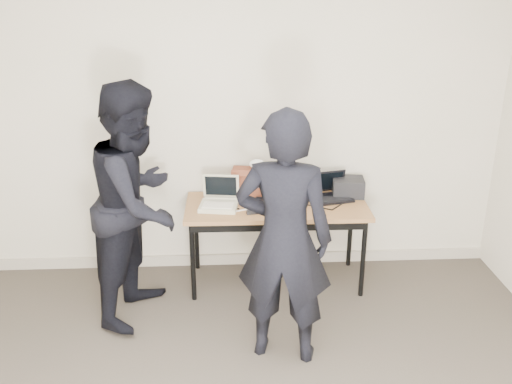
{
  "coord_description": "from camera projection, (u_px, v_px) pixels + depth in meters",
  "views": [
    {
      "loc": [
        -0.11,
        -2.44,
        2.52
      ],
      "look_at": [
        0.1,
        1.6,
        0.95
      ],
      "focal_mm": 40.0,
      "sensor_mm": 36.0,
      "label": 1
    }
  ],
  "objects": [
    {
      "name": "person_observer",
      "position": [
        138.0,
        203.0,
        4.24
      ],
      "size": [
        0.93,
        1.06,
        1.82
      ],
      "primitive_type": "imported",
      "rotation": [
        0.0,
        0.0,
        1.26
      ],
      "color": "black",
      "rests_on": "ground"
    },
    {
      "name": "cables",
      "position": [
        282.0,
        205.0,
        4.7
      ],
      "size": [
        1.15,
        0.41,
        0.01
      ],
      "rotation": [
        0.0,
        0.0,
        -0.1
      ],
      "color": "silver",
      "rests_on": "desk"
    },
    {
      "name": "tissue",
      "position": [
        257.0,
        164.0,
        4.81
      ],
      "size": [
        0.14,
        0.11,
        0.08
      ],
      "primitive_type": "ellipsoid",
      "rotation": [
        0.0,
        0.0,
        0.12
      ],
      "color": "white",
      "rests_on": "leather_satchel"
    },
    {
      "name": "person_typist",
      "position": [
        284.0,
        239.0,
        3.73
      ],
      "size": [
        0.72,
        0.56,
        1.76
      ],
      "primitive_type": "imported",
      "rotation": [
        0.0,
        0.0,
        2.92
      ],
      "color": "black",
      "rests_on": "ground"
    },
    {
      "name": "laptop_right",
      "position": [
        331.0,
        192.0,
        4.84
      ],
      "size": [
        0.36,
        0.35,
        0.22
      ],
      "rotation": [
        0.0,
        0.0,
        0.24
      ],
      "color": "black",
      "rests_on": "desk"
    },
    {
      "name": "baseboard",
      "position": [
        242.0,
        259.0,
        5.25
      ],
      "size": [
        4.5,
        0.03,
        0.1
      ],
      "primitive_type": "cube",
      "color": "#A89D8B",
      "rests_on": "ground"
    },
    {
      "name": "laptop_beige",
      "position": [
        219.0,
        201.0,
        4.66
      ],
      "size": [
        0.34,
        0.33,
        0.24
      ],
      "rotation": [
        0.0,
        0.0,
        -0.14
      ],
      "color": "beige",
      "rests_on": "desk"
    },
    {
      "name": "room",
      "position": [
        253.0,
        236.0,
        2.7
      ],
      "size": [
        4.6,
        4.6,
        2.8
      ],
      "color": "#3F3830",
      "rests_on": "ground"
    },
    {
      "name": "laptop_center",
      "position": [
        276.0,
        197.0,
        4.69
      ],
      "size": [
        0.41,
        0.4,
        0.29
      ],
      "rotation": [
        0.0,
        0.0,
        -0.09
      ],
      "color": "black",
      "rests_on": "desk"
    },
    {
      "name": "equipment_box",
      "position": [
        348.0,
        187.0,
        4.88
      ],
      "size": [
        0.28,
        0.25,
        0.15
      ],
      "primitive_type": "cube",
      "rotation": [
        0.0,
        0.0,
        -0.1
      ],
      "color": "black",
      "rests_on": "desk"
    },
    {
      "name": "desk",
      "position": [
        277.0,
        212.0,
        4.72
      ],
      "size": [
        1.51,
        0.66,
        0.72
      ],
      "rotation": [
        0.0,
        0.0,
        -0.01
      ],
      "color": "brown",
      "rests_on": "ground"
    },
    {
      "name": "leather_satchel",
      "position": [
        253.0,
        182.0,
        4.86
      ],
      "size": [
        0.38,
        0.23,
        0.25
      ],
      "rotation": [
        0.0,
        0.0,
        -0.15
      ],
      "color": "brown",
      "rests_on": "desk"
    },
    {
      "name": "power_brick",
      "position": [
        251.0,
        212.0,
        4.53
      ],
      "size": [
        0.08,
        0.05,
        0.03
      ],
      "primitive_type": "cube",
      "rotation": [
        0.0,
        0.0,
        0.17
      ],
      "color": "black",
      "rests_on": "desk"
    }
  ]
}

